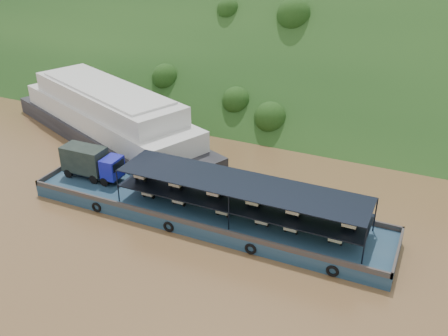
% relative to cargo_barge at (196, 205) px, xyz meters
% --- Properties ---
extents(ground, '(160.00, 160.00, 0.00)m').
position_rel_cargo_barge_xyz_m(ground, '(2.88, 1.42, -1.12)').
color(ground, brown).
rests_on(ground, ground).
extents(hillside, '(140.00, 39.60, 39.60)m').
position_rel_cargo_barge_xyz_m(hillside, '(2.88, 37.42, -1.12)').
color(hillside, '#163814').
rests_on(hillside, ground).
extents(cargo_barge, '(35.00, 7.18, 4.54)m').
position_rel_cargo_barge_xyz_m(cargo_barge, '(0.00, 0.00, 0.00)').
color(cargo_barge, '#143147').
rests_on(cargo_barge, ground).
extents(passenger_ferry, '(35.33, 21.43, 7.02)m').
position_rel_cargo_barge_xyz_m(passenger_ferry, '(-18.22, 11.45, 1.92)').
color(passenger_ferry, black).
rests_on(passenger_ferry, ground).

